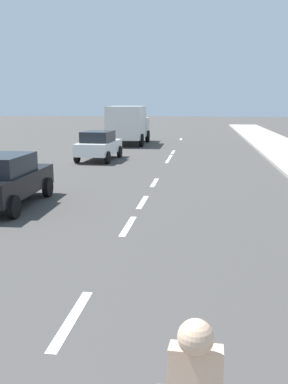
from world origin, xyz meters
The scene contains 12 objects.
ground_plane centered at (0.00, 20.00, 0.00)m, with size 160.00×160.00×0.00m, color #423F3D.
lane_stripe_2 centered at (0.00, 7.34, 0.00)m, with size 0.16×1.80×0.01m, color white.
lane_stripe_3 centered at (0.00, 12.17, 0.00)m, with size 0.16×1.80×0.01m, color white.
lane_stripe_4 centered at (0.00, 14.87, 0.00)m, with size 0.16×1.80×0.01m, color white.
lane_stripe_5 centered at (0.00, 18.26, 0.00)m, with size 0.16×1.80×0.01m, color white.
lane_stripe_6 centered at (0.00, 24.77, 0.00)m, with size 0.16×1.80×0.01m, color white.
lane_stripe_7 centered at (0.00, 26.48, 0.00)m, with size 0.16×1.80×0.01m, color white.
lane_stripe_8 centered at (0.00, 28.94, 0.00)m, with size 0.16×1.80×0.01m, color white.
lane_stripe_9 centered at (0.00, 38.69, 0.00)m, with size 0.16×1.80×0.01m, color white.
parked_car_black centered at (-4.05, 13.79, 0.84)m, with size 1.96×4.11×1.57m.
parked_car_white centered at (-3.70, 24.49, 0.83)m, with size 1.95×3.94×1.57m.
delivery_truck centered at (-3.67, 33.71, 1.50)m, with size 2.74×6.27×2.80m.
Camera 1 is at (1.80, 1.79, 3.07)m, focal length 40.44 mm.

